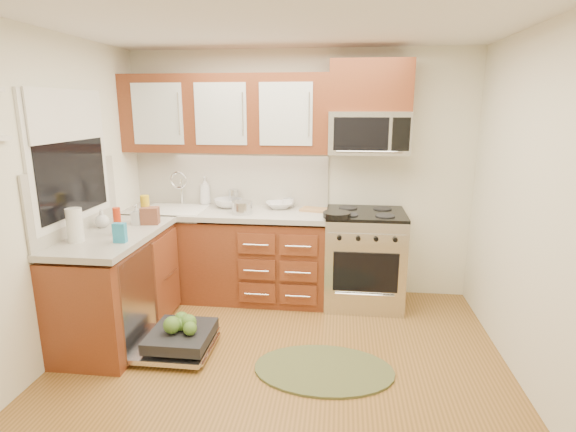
# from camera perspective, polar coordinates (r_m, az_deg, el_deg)

# --- Properties ---
(floor) EXTENTS (3.50, 3.50, 0.00)m
(floor) POSITION_cam_1_polar(r_m,az_deg,el_deg) (3.49, -1.51, -20.13)
(floor) COLOR brown
(floor) RESTS_ON ground
(ceiling) EXTENTS (3.50, 3.50, 0.00)m
(ceiling) POSITION_cam_1_polar(r_m,az_deg,el_deg) (2.95, -1.84, 24.54)
(ceiling) COLOR white
(ceiling) RESTS_ON ground
(wall_back) EXTENTS (3.50, 0.04, 2.50)m
(wall_back) POSITION_cam_1_polar(r_m,az_deg,el_deg) (4.69, 1.48, 5.21)
(wall_back) COLOR white
(wall_back) RESTS_ON ground
(wall_front) EXTENTS (3.50, 0.04, 2.50)m
(wall_front) POSITION_cam_1_polar(r_m,az_deg,el_deg) (1.39, -12.77, -16.88)
(wall_front) COLOR white
(wall_front) RESTS_ON ground
(wall_left) EXTENTS (0.04, 3.50, 2.50)m
(wall_left) POSITION_cam_1_polar(r_m,az_deg,el_deg) (3.67, -29.83, 0.95)
(wall_left) COLOR white
(wall_left) RESTS_ON ground
(wall_right) EXTENTS (0.04, 3.50, 2.50)m
(wall_right) POSITION_cam_1_polar(r_m,az_deg,el_deg) (3.23, 30.71, -0.67)
(wall_right) COLOR white
(wall_right) RESTS_ON ground
(base_cabinet_back) EXTENTS (2.05, 0.60, 0.85)m
(base_cabinet_back) POSITION_cam_1_polar(r_m,az_deg,el_deg) (4.72, -7.76, -5.18)
(base_cabinet_back) COLOR #632D16
(base_cabinet_back) RESTS_ON ground
(base_cabinet_left) EXTENTS (0.60, 1.25, 0.85)m
(base_cabinet_left) POSITION_cam_1_polar(r_m,az_deg,el_deg) (4.17, -20.82, -8.62)
(base_cabinet_left) COLOR #632D16
(base_cabinet_left) RESTS_ON ground
(countertop_back) EXTENTS (2.07, 0.64, 0.05)m
(countertop_back) POSITION_cam_1_polar(r_m,az_deg,el_deg) (4.58, -7.98, 0.41)
(countertop_back) COLOR #BAB3AA
(countertop_back) RESTS_ON base_cabinet_back
(countertop_left) EXTENTS (0.64, 1.27, 0.05)m
(countertop_left) POSITION_cam_1_polar(r_m,az_deg,el_deg) (4.01, -21.27, -2.34)
(countertop_left) COLOR #BAB3AA
(countertop_left) RESTS_ON base_cabinet_left
(backsplash_back) EXTENTS (2.05, 0.02, 0.57)m
(backsplash_back) POSITION_cam_1_polar(r_m,az_deg,el_deg) (4.80, -7.22, 4.82)
(backsplash_back) COLOR beige
(backsplash_back) RESTS_ON ground
(backsplash_left) EXTENTS (0.02, 1.25, 0.57)m
(backsplash_left) POSITION_cam_1_polar(r_m,az_deg,el_deg) (4.09, -25.30, 2.04)
(backsplash_left) COLOR beige
(backsplash_left) RESTS_ON ground
(upper_cabinets) EXTENTS (2.05, 0.35, 0.75)m
(upper_cabinets) POSITION_cam_1_polar(r_m,az_deg,el_deg) (4.59, -7.96, 12.73)
(upper_cabinets) COLOR #632D16
(upper_cabinets) RESTS_ON ground
(cabinet_over_mw) EXTENTS (0.76, 0.35, 0.47)m
(cabinet_over_mw) POSITION_cam_1_polar(r_m,az_deg,el_deg) (4.45, 10.43, 15.96)
(cabinet_over_mw) COLOR #632D16
(cabinet_over_mw) RESTS_ON ground
(range) EXTENTS (0.76, 0.64, 0.95)m
(range) POSITION_cam_1_polar(r_m,az_deg,el_deg) (4.55, 9.63, -5.32)
(range) COLOR silver
(range) RESTS_ON ground
(microwave) EXTENTS (0.76, 0.38, 0.40)m
(microwave) POSITION_cam_1_polar(r_m,az_deg,el_deg) (4.43, 10.20, 10.35)
(microwave) COLOR silver
(microwave) RESTS_ON ground
(sink) EXTENTS (0.62, 0.50, 0.26)m
(sink) POSITION_cam_1_polar(r_m,az_deg,el_deg) (4.75, -14.15, -0.65)
(sink) COLOR white
(sink) RESTS_ON ground
(dishwasher) EXTENTS (0.70, 0.60, 0.20)m
(dishwasher) POSITION_cam_1_polar(r_m,az_deg,el_deg) (3.89, -13.95, -15.06)
(dishwasher) COLOR silver
(dishwasher) RESTS_ON ground
(window) EXTENTS (0.03, 1.05, 1.05)m
(window) POSITION_cam_1_polar(r_m,az_deg,el_deg) (4.02, -25.98, 6.71)
(window) COLOR white
(window) RESTS_ON ground
(window_blind) EXTENTS (0.02, 0.96, 0.40)m
(window_blind) POSITION_cam_1_polar(r_m,az_deg,el_deg) (3.99, -26.18, 11.42)
(window_blind) COLOR white
(window_blind) RESTS_ON ground
(rug) EXTENTS (1.25, 1.07, 0.02)m
(rug) POSITION_cam_1_polar(r_m,az_deg,el_deg) (3.60, 4.57, -18.88)
(rug) COLOR #596036
(rug) RESTS_ON ground
(skillet) EXTENTS (0.29, 0.29, 0.05)m
(skillet) POSITION_cam_1_polar(r_m,az_deg,el_deg) (4.16, 6.21, 0.16)
(skillet) COLOR black
(skillet) RESTS_ON range
(stock_pot) EXTENTS (0.26, 0.26, 0.12)m
(stock_pot) POSITION_cam_1_polar(r_m,az_deg,el_deg) (4.40, -5.85, 1.06)
(stock_pot) COLOR silver
(stock_pot) RESTS_ON countertop_back
(cutting_board) EXTENTS (0.32, 0.24, 0.02)m
(cutting_board) POSITION_cam_1_polar(r_m,az_deg,el_deg) (4.53, 3.47, 0.82)
(cutting_board) COLOR tan
(cutting_board) RESTS_ON countertop_back
(canister) EXTENTS (0.14, 0.14, 0.18)m
(canister) POSITION_cam_1_polar(r_m,az_deg,el_deg) (4.74, -6.87, 2.32)
(canister) COLOR silver
(canister) RESTS_ON countertop_back
(paper_towel_roll) EXTENTS (0.16, 0.16, 0.26)m
(paper_towel_roll) POSITION_cam_1_polar(r_m,az_deg,el_deg) (3.83, -25.45, -1.05)
(paper_towel_roll) COLOR white
(paper_towel_roll) RESTS_ON countertop_left
(mustard_bottle) EXTENTS (0.09, 0.09, 0.25)m
(mustard_bottle) POSITION_cam_1_polar(r_m,az_deg,el_deg) (4.23, -17.66, 0.85)
(mustard_bottle) COLOR gold
(mustard_bottle) RESTS_ON countertop_left
(red_bottle) EXTENTS (0.06, 0.06, 0.23)m
(red_bottle) POSITION_cam_1_polar(r_m,az_deg,el_deg) (3.91, -20.86, -0.62)
(red_bottle) COLOR red
(red_bottle) RESTS_ON countertop_left
(wooden_box) EXTENTS (0.17, 0.13, 0.15)m
(wooden_box) POSITION_cam_1_polar(r_m,az_deg,el_deg) (4.18, -17.11, 0.04)
(wooden_box) COLOR brown
(wooden_box) RESTS_ON countertop_left
(blue_carton) EXTENTS (0.10, 0.06, 0.15)m
(blue_carton) POSITION_cam_1_polar(r_m,az_deg,el_deg) (3.69, -20.58, -2.01)
(blue_carton) COLOR teal
(blue_carton) RESTS_ON countertop_left
(bowl_a) EXTENTS (0.33, 0.33, 0.07)m
(bowl_a) POSITION_cam_1_polar(r_m,az_deg,el_deg) (4.62, -1.14, 1.39)
(bowl_a) COLOR #999999
(bowl_a) RESTS_ON countertop_back
(bowl_b) EXTENTS (0.35, 0.35, 0.09)m
(bowl_b) POSITION_cam_1_polar(r_m,az_deg,el_deg) (4.70, -7.61, 1.64)
(bowl_b) COLOR #999999
(bowl_b) RESTS_ON countertop_back
(cup) EXTENTS (0.14, 0.14, 0.10)m
(cup) POSITION_cam_1_polar(r_m,az_deg,el_deg) (4.65, 0.06, 1.67)
(cup) COLOR #999999
(cup) RESTS_ON countertop_back
(soap_bottle_a) EXTENTS (0.14, 0.14, 0.30)m
(soap_bottle_a) POSITION_cam_1_polar(r_m,az_deg,el_deg) (4.85, -10.49, 3.17)
(soap_bottle_a) COLOR #999999
(soap_bottle_a) RESTS_ON countertop_back
(soap_bottle_b) EXTENTS (0.08, 0.09, 0.18)m
(soap_bottle_b) POSITION_cam_1_polar(r_m,az_deg,el_deg) (4.20, -18.68, 0.17)
(soap_bottle_b) COLOR #999999
(soap_bottle_b) RESTS_ON countertop_left
(soap_bottle_c) EXTENTS (0.14, 0.14, 0.15)m
(soap_bottle_c) POSITION_cam_1_polar(r_m,az_deg,el_deg) (4.20, -22.57, -0.30)
(soap_bottle_c) COLOR #999999
(soap_bottle_c) RESTS_ON countertop_left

